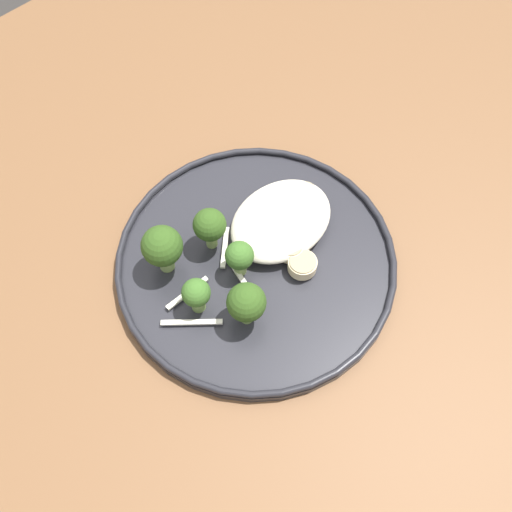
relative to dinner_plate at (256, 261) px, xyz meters
name	(u,v)px	position (x,y,z in m)	size (l,w,h in m)	color
ground	(243,428)	(0.02, -0.02, -0.75)	(6.00, 6.00, 0.00)	#2D2B28
wooden_dining_table	(233,298)	(0.02, -0.02, -0.09)	(1.40, 1.00, 0.74)	brown
dinner_plate	(256,261)	(0.00, 0.00, 0.00)	(0.29, 0.29, 0.02)	#232328
noodle_bed	(281,220)	(-0.05, -0.01, 0.02)	(0.12, 0.09, 0.03)	beige
seared_scallop_right_edge	(258,232)	(-0.02, -0.02, 0.01)	(0.03, 0.03, 0.01)	beige
seared_scallop_front_small	(285,210)	(-0.06, -0.02, 0.01)	(0.04, 0.04, 0.02)	beige
seared_scallop_tiny_bay	(277,225)	(-0.04, -0.01, 0.01)	(0.03, 0.03, 0.02)	#DBB77A
seared_scallop_left_edge	(290,249)	(-0.03, 0.02, 0.01)	(0.03, 0.03, 0.02)	beige
seared_scallop_tilted_round	(304,192)	(-0.09, -0.02, 0.01)	(0.02, 0.02, 0.02)	beige
seared_scallop_rear_pale	(302,265)	(-0.03, 0.04, 0.01)	(0.03, 0.03, 0.01)	beige
broccoli_floret_rear_charred	(206,229)	(0.02, -0.05, 0.04)	(0.03, 0.03, 0.05)	#89A356
broccoli_floret_near_rim	(246,303)	(0.05, 0.04, 0.04)	(0.04, 0.04, 0.06)	#7A994C
broccoli_floret_center_pile	(239,258)	(0.02, 0.00, 0.03)	(0.03, 0.03, 0.05)	#89A356
broccoli_floret_left_leaning	(196,294)	(0.08, 0.00, 0.03)	(0.03, 0.03, 0.05)	#7A994C
broccoli_floret_tall_stalk	(162,247)	(0.07, -0.06, 0.04)	(0.04, 0.04, 0.06)	#89A356
onion_sliver_pale_crescent	(225,247)	(0.01, -0.03, 0.01)	(0.05, 0.01, 0.00)	silver
onion_sliver_curled_piece	(185,291)	(0.08, -0.02, 0.01)	(0.05, 0.01, 0.00)	silver
onion_sliver_long_sliver	(242,279)	(0.03, 0.01, 0.01)	(0.06, 0.01, 0.00)	silver
onion_sliver_short_strip	(192,322)	(0.09, 0.01, 0.01)	(0.06, 0.01, 0.00)	silver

